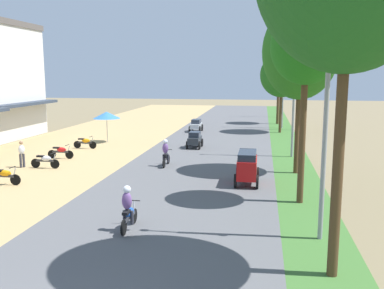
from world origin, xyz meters
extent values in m
cube|color=#2D3847|center=(-16.33, 27.63, 3.08)|extent=(1.20, 9.04, 0.25)
cylinder|color=black|center=(-8.46, 12.91, 0.34)|extent=(0.56, 0.06, 0.56)
cube|color=#333338|center=(-9.08, 12.91, 0.52)|extent=(1.12, 0.12, 0.12)
ellipsoid|color=orange|center=(-9.00, 12.91, 0.66)|extent=(0.64, 0.28, 0.32)
cylinder|color=#A5A8AD|center=(-8.52, 12.91, 0.61)|extent=(0.26, 0.05, 0.68)
cylinder|color=black|center=(-8.58, 12.91, 0.98)|extent=(0.04, 0.54, 0.04)
cylinder|color=black|center=(-8.33, 16.82, 0.34)|extent=(0.56, 0.06, 0.56)
cylinder|color=black|center=(-9.57, 16.82, 0.34)|extent=(0.56, 0.06, 0.56)
cube|color=#333338|center=(-8.95, 16.82, 0.52)|extent=(1.12, 0.12, 0.12)
ellipsoid|color=silver|center=(-8.87, 16.82, 0.66)|extent=(0.64, 0.28, 0.32)
cube|color=black|center=(-9.23, 16.82, 0.78)|extent=(0.44, 0.20, 0.10)
cylinder|color=#A5A8AD|center=(-8.39, 16.82, 0.61)|extent=(0.26, 0.05, 0.68)
cylinder|color=black|center=(-8.45, 16.82, 0.98)|extent=(0.04, 0.54, 0.04)
cylinder|color=black|center=(-8.79, 19.74, 0.34)|extent=(0.56, 0.06, 0.56)
cylinder|color=black|center=(-10.03, 19.74, 0.34)|extent=(0.56, 0.06, 0.56)
cube|color=#333338|center=(-9.41, 19.74, 0.52)|extent=(1.12, 0.12, 0.12)
ellipsoid|color=red|center=(-9.33, 19.74, 0.66)|extent=(0.64, 0.28, 0.32)
cube|color=black|center=(-9.69, 19.74, 0.78)|extent=(0.44, 0.20, 0.10)
cylinder|color=#A5A8AD|center=(-8.85, 19.74, 0.61)|extent=(0.26, 0.05, 0.68)
cylinder|color=black|center=(-8.91, 19.74, 0.98)|extent=(0.04, 0.54, 0.04)
cylinder|color=black|center=(-8.78, 23.68, 0.34)|extent=(0.56, 0.06, 0.56)
cylinder|color=black|center=(-10.02, 23.68, 0.34)|extent=(0.56, 0.06, 0.56)
cube|color=#333338|center=(-9.40, 23.68, 0.52)|extent=(1.12, 0.12, 0.12)
ellipsoid|color=orange|center=(-9.32, 23.68, 0.66)|extent=(0.64, 0.28, 0.32)
cube|color=black|center=(-9.68, 23.68, 0.78)|extent=(0.44, 0.20, 0.10)
cylinder|color=#A5A8AD|center=(-8.84, 23.68, 0.61)|extent=(0.26, 0.05, 0.68)
cylinder|color=black|center=(-8.90, 23.68, 0.98)|extent=(0.04, 0.54, 0.04)
cylinder|color=#99999E|center=(-8.79, 26.80, 1.11)|extent=(0.05, 0.05, 2.10)
cone|color=#3372BF|center=(-8.79, 26.80, 2.31)|extent=(2.20, 2.20, 0.55)
cylinder|color=#33333D|center=(-10.48, 16.75, 0.47)|extent=(0.14, 0.14, 0.82)
cylinder|color=#33333D|center=(-10.36, 16.88, 0.47)|extent=(0.14, 0.14, 0.82)
ellipsoid|color=silver|center=(-10.42, 16.82, 1.16)|extent=(0.42, 0.43, 0.56)
sphere|color=#9E7556|center=(-10.42, 16.82, 1.57)|extent=(0.22, 0.22, 0.22)
cylinder|color=#4C351E|center=(5.79, 5.39, 3.45)|extent=(0.29, 0.29, 6.77)
cylinder|color=#4C351E|center=(5.47, 12.26, 2.97)|extent=(0.28, 0.28, 5.81)
ellipsoid|color=#1D6717|center=(5.47, 12.26, 6.76)|extent=(2.95, 2.95, 3.23)
cylinder|color=#4C351E|center=(5.71, 18.01, 2.72)|extent=(0.26, 0.26, 5.32)
ellipsoid|color=#25651B|center=(5.71, 18.01, 6.81)|extent=(4.13, 4.13, 5.20)
cylinder|color=#4C351E|center=(5.47, 35.24, 2.22)|extent=(0.25, 0.25, 4.33)
ellipsoid|color=#205D19|center=(5.47, 35.24, 5.54)|extent=(4.05, 4.05, 4.20)
cylinder|color=#4C351E|center=(5.46, 42.60, 2.69)|extent=(0.29, 0.29, 5.27)
ellipsoid|color=#25591D|center=(5.46, 42.60, 6.35)|extent=(3.22, 3.22, 3.70)
cylinder|color=gray|center=(5.80, 8.09, 3.94)|extent=(0.16, 0.16, 7.75)
cylinder|color=gray|center=(5.10, 8.09, 7.66)|extent=(1.40, 0.08, 0.08)
ellipsoid|color=silver|center=(4.40, 8.09, 7.59)|extent=(0.36, 0.20, 0.14)
cylinder|color=gray|center=(6.50, 8.09, 7.66)|extent=(1.40, 0.08, 0.08)
ellipsoid|color=silver|center=(7.20, 8.09, 7.59)|extent=(0.36, 0.20, 0.14)
cylinder|color=gray|center=(5.80, 22.91, 3.93)|extent=(0.16, 0.16, 7.75)
cylinder|color=gray|center=(5.10, 22.91, 7.66)|extent=(1.40, 0.08, 0.08)
ellipsoid|color=silver|center=(4.40, 22.91, 7.59)|extent=(0.36, 0.20, 0.14)
cylinder|color=gray|center=(6.50, 22.91, 7.66)|extent=(1.40, 0.08, 0.08)
ellipsoid|color=silver|center=(7.20, 22.91, 7.59)|extent=(0.36, 0.20, 0.14)
cylinder|color=gray|center=(5.80, 38.77, 3.89)|extent=(0.16, 0.16, 7.65)
cylinder|color=gray|center=(5.10, 38.77, 7.56)|extent=(1.40, 0.08, 0.08)
ellipsoid|color=silver|center=(4.40, 38.77, 7.49)|extent=(0.36, 0.20, 0.14)
cylinder|color=gray|center=(6.50, 38.77, 7.56)|extent=(1.40, 0.08, 0.08)
ellipsoid|color=silver|center=(7.20, 38.77, 7.49)|extent=(0.36, 0.20, 0.14)
cylinder|color=gray|center=(5.80, 50.56, 4.04)|extent=(0.16, 0.16, 7.95)
cylinder|color=gray|center=(5.10, 50.56, 7.86)|extent=(1.40, 0.08, 0.08)
ellipsoid|color=silver|center=(4.40, 50.56, 7.79)|extent=(0.36, 0.20, 0.14)
cylinder|color=gray|center=(6.50, 50.56, 7.86)|extent=(1.40, 0.08, 0.08)
ellipsoid|color=silver|center=(7.20, 50.56, 7.79)|extent=(0.36, 0.20, 0.14)
cylinder|color=brown|center=(7.98, 37.52, 4.28)|extent=(0.20, 0.20, 8.56)
cube|color=#473323|center=(7.98, 37.52, 8.06)|extent=(1.80, 0.10, 0.10)
cube|color=red|center=(3.07, 15.07, 0.93)|extent=(0.95, 2.40, 0.95)
cube|color=#232B38|center=(3.07, 14.97, 1.58)|extent=(0.87, 2.00, 0.35)
cylinder|color=black|center=(3.60, 14.21, 0.42)|extent=(0.12, 0.68, 0.68)
cylinder|color=black|center=(2.53, 14.21, 0.42)|extent=(0.12, 0.68, 0.68)
cylinder|color=black|center=(3.60, 15.93, 0.42)|extent=(0.12, 0.68, 0.68)
cylinder|color=black|center=(2.53, 15.93, 0.42)|extent=(0.12, 0.68, 0.68)
cube|color=#282D33|center=(-1.26, 25.30, 0.66)|extent=(0.84, 1.95, 0.50)
cube|color=#232B38|center=(-1.26, 25.25, 1.11)|extent=(0.77, 1.10, 0.40)
cylinder|color=black|center=(-1.73, 26.00, 0.38)|extent=(0.10, 0.60, 0.60)
cylinder|color=black|center=(-0.79, 26.00, 0.38)|extent=(0.10, 0.60, 0.60)
cylinder|color=black|center=(-1.73, 24.60, 0.38)|extent=(0.10, 0.60, 0.60)
cylinder|color=black|center=(-0.79, 24.60, 0.38)|extent=(0.10, 0.60, 0.60)
cube|color=#B7BCC1|center=(-2.58, 34.39, 0.65)|extent=(0.88, 2.25, 0.44)
cube|color=#232B38|center=(-2.58, 34.49, 1.07)|extent=(0.81, 1.30, 0.40)
cylinder|color=black|center=(-3.07, 35.20, 0.40)|extent=(0.11, 0.64, 0.64)
cylinder|color=black|center=(-2.08, 35.20, 0.40)|extent=(0.11, 0.64, 0.64)
cylinder|color=black|center=(-3.07, 33.58, 0.40)|extent=(0.11, 0.64, 0.64)
cylinder|color=black|center=(-2.08, 33.58, 0.40)|extent=(0.11, 0.64, 0.64)
cylinder|color=black|center=(-0.87, 8.47, 0.36)|extent=(0.06, 0.56, 0.56)
cylinder|color=black|center=(-0.87, 7.23, 0.36)|extent=(0.06, 0.56, 0.56)
cube|color=#333338|center=(-0.87, 7.85, 0.54)|extent=(0.12, 1.12, 0.12)
ellipsoid|color=#1E4CA5|center=(-0.87, 7.93, 0.68)|extent=(0.28, 0.64, 0.32)
cube|color=black|center=(-0.87, 7.57, 0.80)|extent=(0.20, 0.44, 0.10)
cylinder|color=#A5A8AD|center=(-0.87, 8.41, 0.63)|extent=(0.05, 0.26, 0.68)
cylinder|color=black|center=(-0.87, 8.35, 1.00)|extent=(0.54, 0.04, 0.04)
ellipsoid|color=#724C8C|center=(-0.87, 7.65, 1.20)|extent=(0.36, 0.28, 0.64)
sphere|color=white|center=(-0.87, 7.69, 1.60)|extent=(0.28, 0.28, 0.28)
cylinder|color=#2D2D38|center=(-1.01, 7.75, 0.56)|extent=(0.12, 0.12, 0.48)
cylinder|color=#2D2D38|center=(-0.73, 7.75, 0.56)|extent=(0.12, 0.12, 0.48)
cylinder|color=black|center=(-1.96, 19.21, 0.36)|extent=(0.06, 0.56, 0.56)
cylinder|color=black|center=(-1.96, 17.97, 0.36)|extent=(0.06, 0.56, 0.56)
cube|color=#333338|center=(-1.96, 18.59, 0.54)|extent=(0.12, 1.12, 0.12)
ellipsoid|color=black|center=(-1.96, 18.67, 0.68)|extent=(0.28, 0.64, 0.32)
cube|color=black|center=(-1.96, 18.31, 0.80)|extent=(0.20, 0.44, 0.10)
cylinder|color=#A5A8AD|center=(-1.96, 19.15, 0.63)|extent=(0.05, 0.26, 0.68)
cylinder|color=black|center=(-1.96, 19.09, 1.00)|extent=(0.54, 0.04, 0.04)
ellipsoid|color=#724C8C|center=(-1.96, 18.39, 1.20)|extent=(0.36, 0.28, 0.64)
sphere|color=white|center=(-1.96, 18.43, 1.60)|extent=(0.28, 0.28, 0.28)
cylinder|color=#2D2D38|center=(-2.10, 18.49, 0.56)|extent=(0.12, 0.12, 0.48)
cylinder|color=#2D2D38|center=(-1.82, 18.49, 0.56)|extent=(0.12, 0.12, 0.48)
camera|label=1|loc=(3.75, -6.22, 5.59)|focal=39.80mm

